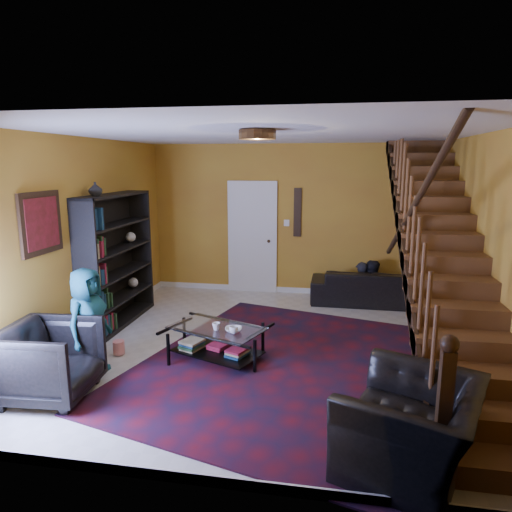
{
  "coord_description": "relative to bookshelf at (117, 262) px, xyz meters",
  "views": [
    {
      "loc": [
        0.85,
        -5.72,
        2.44
      ],
      "look_at": [
        -0.22,
        0.4,
        1.18
      ],
      "focal_mm": 32.0,
      "sensor_mm": 36.0,
      "label": 1
    }
  ],
  "objects": [
    {
      "name": "person_adult_b",
      "position": [
        3.9,
        1.75,
        -0.8
      ],
      "size": [
        0.64,
        0.52,
        1.22
      ],
      "primitive_type": "imported",
      "rotation": [
        0.0,
        0.0,
        3.25
      ],
      "color": "black",
      "rests_on": "sofa"
    },
    {
      "name": "vase",
      "position": [
        -0.0,
        -0.5,
        1.13
      ],
      "size": [
        0.18,
        0.18,
        0.19
      ],
      "primitive_type": "imported",
      "color": "#999999",
      "rests_on": "bookshelf"
    },
    {
      "name": "person_child",
      "position": [
        0.45,
        -1.69,
        -0.33
      ],
      "size": [
        0.49,
        0.67,
        1.28
      ],
      "primitive_type": "imported",
      "rotation": [
        0.0,
        0.0,
        1.43
      ],
      "color": "#18545B",
      "rests_on": "armchair_left"
    },
    {
      "name": "rug",
      "position": [
        2.83,
        -1.13,
        -0.95
      ],
      "size": [
        4.48,
        4.84,
        0.02
      ],
      "primitive_type": "cube",
      "rotation": [
        0.0,
        0.0,
        -0.26
      ],
      "color": "#480D16",
      "rests_on": "floor"
    },
    {
      "name": "armchair_left",
      "position": [
        0.35,
        -2.29,
        -0.56
      ],
      "size": [
        0.95,
        0.93,
        0.81
      ],
      "primitive_type": "imported",
      "rotation": [
        0.0,
        0.0,
        1.64
      ],
      "color": "black",
      "rests_on": "floor"
    },
    {
      "name": "staircase",
      "position": [
        4.53,
        -0.6,
        0.43
      ],
      "size": [
        0.95,
        5.02,
        3.18
      ],
      "color": "brown",
      "rests_on": "floor"
    },
    {
      "name": "bowl",
      "position": [
        2.08,
        -1.19,
        -0.51
      ],
      "size": [
        0.23,
        0.23,
        0.05
      ],
      "primitive_type": "imported",
      "rotation": [
        0.0,
        0.0,
        0.13
      ],
      "color": "#999999",
      "rests_on": "coffee_table"
    },
    {
      "name": "framed_picture",
      "position": [
        -0.17,
        -1.5,
        0.79
      ],
      "size": [
        0.04,
        0.74,
        0.74
      ],
      "primitive_type": "cube",
      "color": "maroon",
      "rests_on": "room"
    },
    {
      "name": "coffee_table",
      "position": [
        1.84,
        -1.08,
        -0.72
      ],
      "size": [
        1.29,
        1.03,
        0.43
      ],
      "rotation": [
        0.0,
        0.0,
        -0.38
      ],
      "color": "black",
      "rests_on": "floor"
    },
    {
      "name": "ceiling_fixture",
      "position": [
        2.4,
        -1.4,
        1.78
      ],
      "size": [
        0.4,
        0.4,
        0.1
      ],
      "primitive_type": "cylinder",
      "color": "#3F2814",
      "rests_on": "room"
    },
    {
      "name": "cup_b",
      "position": [
        1.86,
        -1.18,
        -0.49
      ],
      "size": [
        0.13,
        0.13,
        0.09
      ],
      "primitive_type": "imported",
      "rotation": [
        0.0,
        0.0,
        0.34
      ],
      "color": "#999999",
      "rests_on": "coffee_table"
    },
    {
      "name": "bookshelf",
      "position": [
        0.0,
        0.0,
        0.0
      ],
      "size": [
        0.35,
        1.8,
        2.0
      ],
      "color": "black",
      "rests_on": "floor"
    },
    {
      "name": "person_adult_a",
      "position": [
        3.74,
        1.75,
        -0.82
      ],
      "size": [
        0.46,
        0.32,
        1.19
      ],
      "primitive_type": "imported",
      "rotation": [
        0.0,
        0.0,
        3.23
      ],
      "color": "black",
      "rests_on": "sofa"
    },
    {
      "name": "door",
      "position": [
        1.7,
        2.12,
        0.06
      ],
      "size": [
        0.82,
        0.05,
        2.05
      ],
      "primitive_type": "cube",
      "color": "silver",
      "rests_on": "floor"
    },
    {
      "name": "floor",
      "position": [
        2.4,
        -0.6,
        -0.96
      ],
      "size": [
        5.5,
        5.5,
        0.0
      ],
      "primitive_type": "plane",
      "color": "beige",
      "rests_on": "ground"
    },
    {
      "name": "popcorn_bucket",
      "position": [
        0.54,
        -1.16,
        -0.86
      ],
      "size": [
        0.19,
        0.19,
        0.17
      ],
      "primitive_type": "cylinder",
      "rotation": [
        0.0,
        0.0,
        0.35
      ],
      "color": "red",
      "rests_on": "rug"
    },
    {
      "name": "room",
      "position": [
        1.07,
        0.73,
        -0.91
      ],
      "size": [
        5.5,
        5.5,
        5.5
      ],
      "color": "gold",
      "rests_on": "ground"
    },
    {
      "name": "cup_a",
      "position": [
        2.09,
        -1.25,
        -0.49
      ],
      "size": [
        0.14,
        0.14,
        0.09
      ],
      "primitive_type": "imported",
      "rotation": [
        0.0,
        0.0,
        -0.37
      ],
      "color": "#999999",
      "rests_on": "coffee_table"
    },
    {
      "name": "wall_hanging",
      "position": [
        2.55,
        2.13,
        0.59
      ],
      "size": [
        0.14,
        0.03,
        0.9
      ],
      "primitive_type": "cube",
      "color": "black",
      "rests_on": "room"
    },
    {
      "name": "sofa",
      "position": [
        3.9,
        1.7,
        -0.66
      ],
      "size": [
        2.08,
        0.82,
        0.6
      ],
      "primitive_type": "imported",
      "rotation": [
        0.0,
        0.0,
        3.14
      ],
      "color": "black",
      "rests_on": "floor"
    },
    {
      "name": "armchair_right",
      "position": [
        3.9,
        -2.85,
        -0.59
      ],
      "size": [
        1.35,
        1.43,
        0.74
      ],
      "primitive_type": "imported",
      "rotation": [
        0.0,
        0.0,
        -1.96
      ],
      "color": "black",
      "rests_on": "floor"
    }
  ]
}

